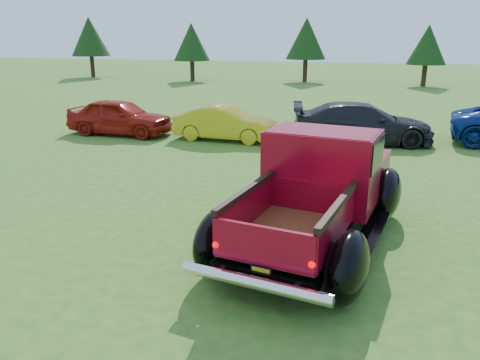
# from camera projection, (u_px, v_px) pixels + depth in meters

# --- Properties ---
(ground) EXTENTS (120.00, 120.00, 0.00)m
(ground) POSITION_uv_depth(u_px,v_px,m) (220.00, 236.00, 8.91)
(ground) COLOR #30621C
(ground) RESTS_ON ground
(tree_far_west) EXTENTS (3.33, 3.33, 5.20)m
(tree_far_west) POSITION_uv_depth(u_px,v_px,m) (90.00, 37.00, 41.19)
(tree_far_west) COLOR #332114
(tree_far_west) RESTS_ON ground
(tree_west) EXTENTS (2.94, 2.94, 4.60)m
(tree_west) POSITION_uv_depth(u_px,v_px,m) (192.00, 42.00, 37.76)
(tree_west) COLOR #332114
(tree_west) RESTS_ON ground
(tree_mid_left) EXTENTS (3.20, 3.20, 5.00)m
(tree_mid_left) POSITION_uv_depth(u_px,v_px,m) (306.00, 39.00, 37.15)
(tree_mid_left) COLOR #332114
(tree_mid_left) RESTS_ON ground
(tree_mid_right) EXTENTS (2.82, 2.82, 4.40)m
(tree_mid_right) POSITION_uv_depth(u_px,v_px,m) (428.00, 45.00, 33.99)
(tree_mid_right) COLOR #332114
(tree_mid_right) RESTS_ON ground
(pickup_truck) EXTENTS (3.29, 5.74, 2.03)m
(pickup_truck) POSITION_uv_depth(u_px,v_px,m) (321.00, 186.00, 8.75)
(pickup_truck) COLOR black
(pickup_truck) RESTS_ON ground
(show_car_red) EXTENTS (4.04, 1.69, 1.37)m
(show_car_red) POSITION_uv_depth(u_px,v_px,m) (120.00, 117.00, 17.86)
(show_car_red) COLOR maroon
(show_car_red) RESTS_ON ground
(show_car_yellow) EXTENTS (3.77, 1.44, 1.23)m
(show_car_yellow) POSITION_uv_depth(u_px,v_px,m) (226.00, 123.00, 16.91)
(show_car_yellow) COLOR gold
(show_car_yellow) RESTS_ON ground
(show_car_grey) EXTENTS (5.14, 2.80, 1.41)m
(show_car_grey) POSITION_uv_depth(u_px,v_px,m) (362.00, 123.00, 16.44)
(show_car_grey) COLOR black
(show_car_grey) RESTS_ON ground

